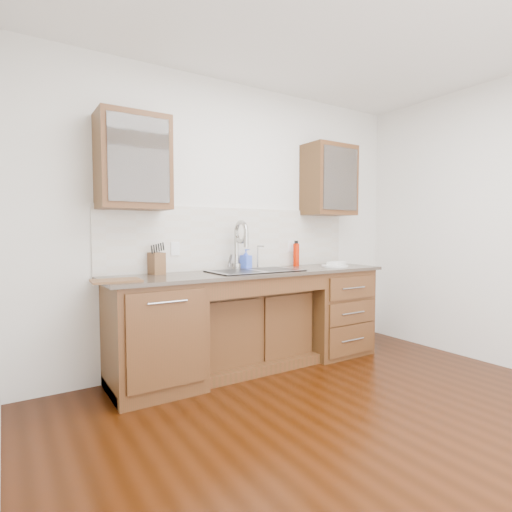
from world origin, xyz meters
TOP-DOWN VIEW (x-y plane):
  - ground at (0.00, 0.00)m, footprint 4.00×3.50m
  - wall_back at (0.00, 1.80)m, footprint 4.00×0.10m
  - base_cabinet_left at (-0.95, 1.44)m, footprint 0.70×0.62m
  - base_cabinet_center at (0.00, 1.53)m, footprint 1.20×0.44m
  - base_cabinet_right at (0.95, 1.44)m, footprint 0.70×0.62m
  - countertop at (0.00, 1.43)m, footprint 2.70×0.65m
  - backsplash at (0.00, 1.74)m, footprint 2.70×0.02m
  - sink at (0.00, 1.41)m, footprint 0.84×0.46m
  - faucet at (-0.07, 1.64)m, footprint 0.04×0.04m
  - filter_tap at (0.18, 1.65)m, footprint 0.02×0.02m
  - upper_cabinet_left at (-1.05, 1.58)m, footprint 0.55×0.34m
  - upper_cabinet_right at (1.05, 1.58)m, footprint 0.55×0.34m
  - outlet_left at (-0.65, 1.73)m, footprint 0.08×0.01m
  - outlet_right at (0.65, 1.73)m, footprint 0.08×0.01m
  - soap_bottle at (0.06, 1.67)m, footprint 0.11×0.11m
  - water_bottle at (0.65, 1.64)m, footprint 0.08×0.08m
  - plate at (0.95, 1.37)m, footprint 0.33×0.33m
  - dish_towel at (1.03, 1.43)m, footprint 0.22×0.19m
  - knife_block at (-0.85, 1.66)m, footprint 0.12×0.17m
  - cutting_board at (-1.27, 1.30)m, footprint 0.35×0.26m
  - cup_left_a at (-1.14, 1.58)m, footprint 0.14×0.14m
  - cup_left_b at (-0.98, 1.58)m, footprint 0.14×0.14m
  - cup_right_a at (0.94, 1.58)m, footprint 0.14×0.14m
  - cup_right_b at (1.11, 1.58)m, footprint 0.12×0.12m

SIDE VIEW (x-z plane):
  - ground at x=0.00m, z-range -0.10..0.00m
  - base_cabinet_center at x=0.00m, z-range 0.00..0.70m
  - base_cabinet_left at x=-0.95m, z-range 0.00..0.88m
  - base_cabinet_right at x=0.95m, z-range 0.00..0.88m
  - sink at x=0.00m, z-range 0.73..0.92m
  - countertop at x=0.00m, z-range 0.88..0.91m
  - cutting_board at x=-1.27m, z-range 0.91..0.93m
  - plate at x=0.95m, z-range 0.91..0.93m
  - dish_towel at x=1.03m, z-range 0.93..0.95m
  - knife_block at x=-0.85m, z-range 0.91..1.09m
  - soap_bottle at x=0.06m, z-range 0.91..1.10m
  - water_bottle at x=0.65m, z-range 0.91..1.15m
  - filter_tap at x=0.18m, z-range 0.91..1.15m
  - faucet at x=-0.07m, z-range 0.91..1.31m
  - outlet_left at x=-0.65m, z-range 1.06..1.18m
  - outlet_right at x=0.65m, z-range 1.06..1.18m
  - backsplash at x=0.00m, z-range 0.91..1.50m
  - wall_back at x=0.00m, z-range 0.00..2.70m
  - cup_left_a at x=-1.14m, z-range 1.72..1.81m
  - cup_right_a at x=0.94m, z-range 1.72..1.82m
  - cup_right_b at x=1.11m, z-range 1.72..1.82m
  - cup_left_b at x=-0.98m, z-range 1.72..1.82m
  - upper_cabinet_left at x=-1.05m, z-range 1.45..2.20m
  - upper_cabinet_right at x=1.05m, z-range 1.45..2.20m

